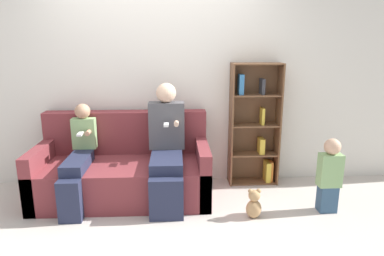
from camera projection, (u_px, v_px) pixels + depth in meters
The scene contains 8 objects.
ground_plane at pixel (155, 219), 3.34m from camera, with size 14.00×14.00×0.00m, color #BCB2A8.
back_wall at pixel (157, 77), 4.02m from camera, with size 10.00×0.06×2.55m.
couch at pixel (124, 170), 3.79m from camera, with size 1.85×0.89×0.91m.
adult_seated at pixel (167, 143), 3.62m from camera, with size 0.39×0.82×1.25m.
child_seated at pixel (78, 158), 3.55m from camera, with size 0.25×0.83×1.03m.
toddler_standing at pixel (330, 174), 3.41m from camera, with size 0.22×0.16×0.77m.
bookshelf at pixel (255, 126), 4.09m from camera, with size 0.58×0.25×1.45m.
teddy_bear at pixel (254, 204), 3.33m from camera, with size 0.15×0.12×0.31m.
Camera 1 is at (0.21, -3.04, 1.68)m, focal length 32.00 mm.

